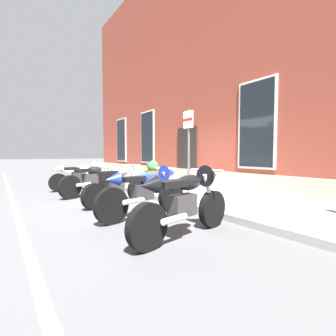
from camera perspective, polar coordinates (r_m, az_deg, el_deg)
name	(u,v)px	position (r m, az deg, el deg)	size (l,w,h in m)	color
ground_plane	(151,199)	(6.90, -3.99, -7.30)	(140.00, 140.00, 0.00)	#424244
sidewalk	(187,193)	(7.62, 4.43, -5.78)	(27.56, 2.59, 0.13)	gray
lane_stripe	(17,215)	(5.97, -31.82, -9.39)	(27.56, 0.12, 0.01)	silver
brick_pub_facade	(282,67)	(12.03, 25.06, 20.64)	(21.56, 7.70, 9.86)	brown
motorcycle_white_sport	(82,174)	(9.22, -19.34, -1.38)	(0.62, 2.09, 1.00)	black
motorcycle_black_naked	(92,180)	(7.77, -17.29, -2.65)	(0.85, 2.03, 0.96)	black
motorcycle_grey_naked	(118,185)	(6.29, -11.68, -3.91)	(0.90, 1.96, 0.98)	black
motorcycle_blue_sport	(148,189)	(4.96, -4.80, -4.88)	(0.65, 2.16, 1.03)	black
motorcycle_black_sport	(188,198)	(3.77, 4.72, -7.10)	(0.69, 2.09, 1.08)	black
parking_sign	(189,141)	(6.47, 4.81, 6.38)	(0.36, 0.07, 2.28)	#4C4C51
barrel_planter	(153,175)	(8.51, -3.57, -1.70)	(0.57, 0.57, 0.91)	brown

